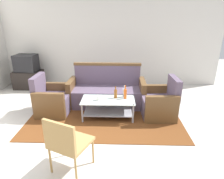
{
  "coord_description": "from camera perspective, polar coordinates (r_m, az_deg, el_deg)",
  "views": [
    {
      "loc": [
        0.22,
        -3.0,
        2.04
      ],
      "look_at": [
        0.11,
        0.72,
        0.65
      ],
      "focal_mm": 31.73,
      "sensor_mm": 36.0,
      "label": 1
    }
  ],
  "objects": [
    {
      "name": "cup",
      "position": [
        4.07,
        -4.03,
        -2.42
      ],
      "size": [
        0.08,
        0.08,
        0.1
      ],
      "primitive_type": "cylinder",
      "color": "silver",
      "rests_on": "coffee_table"
    },
    {
      "name": "wall_back",
      "position": [
        6.1,
        -0.3,
        14.44
      ],
      "size": [
        6.52,
        0.12,
        2.8
      ],
      "color": "silver",
      "rests_on": "ground"
    },
    {
      "name": "bottle_orange",
      "position": [
        4.13,
        3.84,
        -1.17
      ],
      "size": [
        0.06,
        0.06,
        0.29
      ],
      "color": "#D85919",
      "rests_on": "coffee_table"
    },
    {
      "name": "bottle_clear",
      "position": [
        4.22,
        3.55,
        -0.87
      ],
      "size": [
        0.07,
        0.07,
        0.25
      ],
      "color": "silver",
      "rests_on": "coffee_table"
    },
    {
      "name": "rug",
      "position": [
        4.34,
        -2.07,
        -7.52
      ],
      "size": [
        3.16,
        2.04,
        0.01
      ],
      "primitive_type": "cube",
      "color": "brown",
      "rests_on": "ground"
    },
    {
      "name": "coffee_table",
      "position": [
        4.19,
        -1.11,
        -4.51
      ],
      "size": [
        1.1,
        0.6,
        0.4
      ],
      "color": "silver",
      "rests_on": "rug"
    },
    {
      "name": "armchair_left",
      "position": [
        4.57,
        -16.8,
        -3.02
      ],
      "size": [
        0.71,
        0.77,
        0.85
      ],
      "rotation": [
        0.0,
        0.0,
        -1.58
      ],
      "color": "#5B4C60",
      "rests_on": "rug"
    },
    {
      "name": "bottle_brown",
      "position": [
        4.15,
        1.04,
        -1.18
      ],
      "size": [
        0.06,
        0.06,
        0.26
      ],
      "color": "brown",
      "rests_on": "coffee_table"
    },
    {
      "name": "couch",
      "position": [
        4.77,
        -1.48,
        -0.72
      ],
      "size": [
        1.8,
        0.75,
        0.96
      ],
      "rotation": [
        0.0,
        0.0,
        3.14
      ],
      "color": "#5B4C60",
      "rests_on": "rug"
    },
    {
      "name": "ground_plane",
      "position": [
        3.63,
        -2.08,
        -13.69
      ],
      "size": [
        14.0,
        14.0,
        0.0
      ],
      "primitive_type": "plane",
      "color": "beige"
    },
    {
      "name": "television",
      "position": [
        6.29,
        -23.47,
        7.04
      ],
      "size": [
        0.63,
        0.48,
        0.48
      ],
      "rotation": [
        0.0,
        0.0,
        3.07
      ],
      "color": "black",
      "rests_on": "tv_stand"
    },
    {
      "name": "tv_stand",
      "position": [
        6.41,
        -22.86,
        2.69
      ],
      "size": [
        0.8,
        0.5,
        0.52
      ],
      "primitive_type": "cube",
      "color": "black",
      "rests_on": "ground"
    },
    {
      "name": "armchair_right",
      "position": [
        4.35,
        13.53,
        -3.92
      ],
      "size": [
        0.73,
        0.79,
        0.85
      ],
      "rotation": [
        0.0,
        0.0,
        1.61
      ],
      "color": "#5B4C60",
      "rests_on": "rug"
    },
    {
      "name": "wicker_chair",
      "position": [
        2.74,
        -12.94,
        -14.37
      ],
      "size": [
        0.63,
        0.63,
        0.84
      ],
      "rotation": [
        0.0,
        0.0,
        -0.42
      ],
      "color": "#AD844C",
      "rests_on": "ground"
    }
  ]
}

